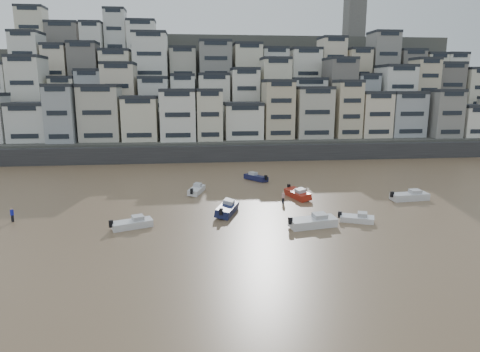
{
  "coord_description": "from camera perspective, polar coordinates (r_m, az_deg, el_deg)",
  "views": [
    {
      "loc": [
        -0.67,
        -27.26,
        16.15
      ],
      "look_at": [
        5.81,
        30.0,
        4.0
      ],
      "focal_mm": 32.0,
      "sensor_mm": 36.0,
      "label": 1
    }
  ],
  "objects": [
    {
      "name": "boat_c",
      "position": [
        55.11,
        -1.72,
        -4.23
      ],
      "size": [
        3.96,
        6.47,
        1.68
      ],
      "primitive_type": null,
      "rotation": [
        0.0,
        0.0,
        1.23
      ],
      "color": "#161D45",
      "rests_on": "ground"
    },
    {
      "name": "boat_e",
      "position": [
        63.33,
        7.68,
        -2.24
      ],
      "size": [
        3.36,
        6.11,
        1.59
      ],
      "primitive_type": null,
      "rotation": [
        0.0,
        0.0,
        -1.31
      ],
      "color": "#9F2113",
      "rests_on": "ground"
    },
    {
      "name": "boat_j",
      "position": [
        51.25,
        -14.18,
        -6.02
      ],
      "size": [
        5.33,
        3.46,
        1.38
      ],
      "primitive_type": null,
      "rotation": [
        0.0,
        0.0,
        0.39
      ],
      "color": "silver",
      "rests_on": "ground"
    },
    {
      "name": "boat_d",
      "position": [
        66.26,
        21.7,
        -2.33
      ],
      "size": [
        6.17,
        2.54,
        1.64
      ],
      "primitive_type": null,
      "rotation": [
        0.0,
        0.0,
        0.1
      ],
      "color": "silver",
      "rests_on": "ground"
    },
    {
      "name": "person_blue",
      "position": [
        58.89,
        -28.11,
        -4.57
      ],
      "size": [
        0.44,
        0.44,
        1.74
      ],
      "primitive_type": null,
      "color": "#171FAF",
      "rests_on": "ground"
    },
    {
      "name": "boat_b",
      "position": [
        53.67,
        15.35,
        -5.39
      ],
      "size": [
        4.55,
        2.97,
        1.18
      ],
      "primitive_type": null,
      "rotation": [
        0.0,
        0.0,
        -0.39
      ],
      "color": "white",
      "rests_on": "ground"
    },
    {
      "name": "hillside",
      "position": [
        133.03,
        0.2,
        10.55
      ],
      "size": [
        141.04,
        66.0,
        50.0
      ],
      "color": "#4C4C47",
      "rests_on": "ground"
    },
    {
      "name": "boat_a",
      "position": [
        50.65,
        9.73,
        -5.87
      ],
      "size": [
        6.4,
        3.16,
        1.67
      ],
      "primitive_type": null,
      "rotation": [
        0.0,
        0.0,
        0.2
      ],
      "color": "silver",
      "rests_on": "ground"
    },
    {
      "name": "boat_h",
      "position": [
        74.6,
        2.13,
        -0.05
      ],
      "size": [
        4.4,
        5.16,
        1.41
      ],
      "primitive_type": null,
      "rotation": [
        0.0,
        0.0,
        2.2
      ],
      "color": "#12153A",
      "rests_on": "ground"
    },
    {
      "name": "person_pink",
      "position": [
        60.14,
        5.78,
        -2.87
      ],
      "size": [
        0.44,
        0.44,
        1.74
      ],
      "primitive_type": null,
      "color": "#CA968E",
      "rests_on": "ground"
    },
    {
      "name": "harbor_wall",
      "position": [
        93.98,
        0.14,
        3.09
      ],
      "size": [
        140.0,
        3.0,
        3.5
      ],
      "primitive_type": "cube",
      "color": "#38383A",
      "rests_on": "ground"
    },
    {
      "name": "ground",
      "position": [
        31.69,
        -4.59,
        -18.77
      ],
      "size": [
        400.0,
        400.0,
        0.0
      ],
      "primitive_type": "plane",
      "color": "#8E6C4C",
      "rests_on": "ground"
    },
    {
      "name": "boat_f",
      "position": [
        65.9,
        -5.82,
        -1.71
      ],
      "size": [
        3.18,
        5.48,
        1.42
      ],
      "primitive_type": null,
      "rotation": [
        0.0,
        0.0,
        1.27
      ],
      "color": "silver",
      "rests_on": "ground"
    }
  ]
}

